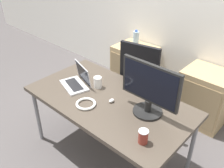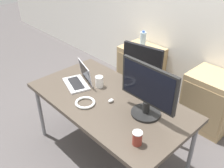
{
  "view_description": "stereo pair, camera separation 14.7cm",
  "coord_description": "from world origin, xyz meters",
  "px_view_note": "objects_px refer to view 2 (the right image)",
  "views": [
    {
      "loc": [
        1.32,
        -1.4,
        2.08
      ],
      "look_at": [
        0.0,
        0.04,
        0.86
      ],
      "focal_mm": 40.0,
      "sensor_mm": 36.0,
      "label": 1
    },
    {
      "loc": [
        1.42,
        -1.3,
        2.08
      ],
      "look_at": [
        0.0,
        0.04,
        0.86
      ],
      "focal_mm": 40.0,
      "sensor_mm": 36.0,
      "label": 2
    }
  ],
  "objects_px": {
    "monitor": "(148,91)",
    "cable_coil": "(85,103)",
    "cabinet_right": "(210,101)",
    "laptop_center": "(79,80)",
    "cabinet_left": "(141,70)",
    "water_bottle": "(143,40)",
    "coffee_cup_brown": "(137,138)",
    "mouse": "(111,101)",
    "coffee_cup_white": "(99,82)",
    "office_chair": "(148,93)"
  },
  "relations": [
    {
      "from": "office_chair",
      "to": "cable_coil",
      "type": "bearing_deg",
      "value": -91.03
    },
    {
      "from": "cabinet_right",
      "to": "water_bottle",
      "type": "bearing_deg",
      "value": 179.88
    },
    {
      "from": "water_bottle",
      "to": "coffee_cup_brown",
      "type": "distance_m",
      "value": 1.86
    },
    {
      "from": "monitor",
      "to": "cable_coil",
      "type": "xyz_separation_m",
      "value": [
        -0.48,
        -0.29,
        -0.23
      ]
    },
    {
      "from": "monitor",
      "to": "coffee_cup_white",
      "type": "relative_size",
      "value": 4.79
    },
    {
      "from": "office_chair",
      "to": "mouse",
      "type": "height_order",
      "value": "office_chair"
    },
    {
      "from": "coffee_cup_white",
      "to": "water_bottle",
      "type": "bearing_deg",
      "value": 108.74
    },
    {
      "from": "monitor",
      "to": "cable_coil",
      "type": "bearing_deg",
      "value": -148.77
    },
    {
      "from": "monitor",
      "to": "coffee_cup_brown",
      "type": "relative_size",
      "value": 4.81
    },
    {
      "from": "office_chair",
      "to": "laptop_center",
      "type": "xyz_separation_m",
      "value": [
        -0.33,
        -0.74,
        0.34
      ]
    },
    {
      "from": "laptop_center",
      "to": "coffee_cup_white",
      "type": "distance_m",
      "value": 0.22
    },
    {
      "from": "cabinet_left",
      "to": "coffee_cup_white",
      "type": "xyz_separation_m",
      "value": [
        0.38,
        -1.11,
        0.42
      ]
    },
    {
      "from": "office_chair",
      "to": "cabinet_left",
      "type": "xyz_separation_m",
      "value": [
        -0.53,
        0.49,
        -0.07
      ]
    },
    {
      "from": "monitor",
      "to": "office_chair",
      "type": "bearing_deg",
      "value": 126.75
    },
    {
      "from": "mouse",
      "to": "cable_coil",
      "type": "xyz_separation_m",
      "value": [
        -0.14,
        -0.19,
        -0.0
      ]
    },
    {
      "from": "cabinet_left",
      "to": "laptop_center",
      "type": "distance_m",
      "value": 1.31
    },
    {
      "from": "laptop_center",
      "to": "monitor",
      "type": "distance_m",
      "value": 0.83
    },
    {
      "from": "coffee_cup_brown",
      "to": "cable_coil",
      "type": "height_order",
      "value": "coffee_cup_brown"
    },
    {
      "from": "mouse",
      "to": "cable_coil",
      "type": "distance_m",
      "value": 0.24
    },
    {
      "from": "cabinet_left",
      "to": "water_bottle",
      "type": "relative_size",
      "value": 2.84
    },
    {
      "from": "coffee_cup_brown",
      "to": "cable_coil",
      "type": "relative_size",
      "value": 0.61
    },
    {
      "from": "cabinet_left",
      "to": "coffee_cup_brown",
      "type": "relative_size",
      "value": 6.02
    },
    {
      "from": "office_chair",
      "to": "water_bottle",
      "type": "bearing_deg",
      "value": 136.96
    },
    {
      "from": "monitor",
      "to": "coffee_cup_white",
      "type": "xyz_separation_m",
      "value": [
        -0.61,
        -0.0,
        -0.18
      ]
    },
    {
      "from": "water_bottle",
      "to": "mouse",
      "type": "distance_m",
      "value": 1.38
    },
    {
      "from": "mouse",
      "to": "cable_coil",
      "type": "height_order",
      "value": "mouse"
    },
    {
      "from": "cabinet_right",
      "to": "office_chair",
      "type": "bearing_deg",
      "value": -138.32
    },
    {
      "from": "office_chair",
      "to": "monitor",
      "type": "bearing_deg",
      "value": -53.25
    },
    {
      "from": "coffee_cup_brown",
      "to": "office_chair",
      "type": "bearing_deg",
      "value": 124.56
    },
    {
      "from": "water_bottle",
      "to": "coffee_cup_brown",
      "type": "xyz_separation_m",
      "value": [
        1.18,
        -1.43,
        -0.03
      ]
    },
    {
      "from": "monitor",
      "to": "cable_coil",
      "type": "relative_size",
      "value": 2.92
    },
    {
      "from": "cabinet_right",
      "to": "mouse",
      "type": "relative_size",
      "value": 11.97
    },
    {
      "from": "office_chair",
      "to": "cabinet_right",
      "type": "relative_size",
      "value": 1.59
    },
    {
      "from": "water_bottle",
      "to": "mouse",
      "type": "height_order",
      "value": "water_bottle"
    },
    {
      "from": "water_bottle",
      "to": "coffee_cup_brown",
      "type": "bearing_deg",
      "value": -50.64
    },
    {
      "from": "monitor",
      "to": "cabinet_left",
      "type": "bearing_deg",
      "value": 131.74
    },
    {
      "from": "laptop_center",
      "to": "mouse",
      "type": "bearing_deg",
      "value": 2.33
    },
    {
      "from": "cabinet_right",
      "to": "laptop_center",
      "type": "relative_size",
      "value": 1.87
    },
    {
      "from": "cabinet_left",
      "to": "cabinet_right",
      "type": "xyz_separation_m",
      "value": [
        1.08,
        0.0,
        0.0
      ]
    },
    {
      "from": "water_bottle",
      "to": "coffee_cup_white",
      "type": "xyz_separation_m",
      "value": [
        0.38,
        -1.11,
        -0.03
      ]
    },
    {
      "from": "laptop_center",
      "to": "coffee_cup_white",
      "type": "height_order",
      "value": "laptop_center"
    },
    {
      "from": "cabinet_left",
      "to": "cable_coil",
      "type": "xyz_separation_m",
      "value": [
        0.51,
        -1.4,
        0.38
      ]
    },
    {
      "from": "monitor",
      "to": "coffee_cup_white",
      "type": "bearing_deg",
      "value": -179.84
    },
    {
      "from": "cabinet_right",
      "to": "monitor",
      "type": "relative_size",
      "value": 1.25
    },
    {
      "from": "cabinet_right",
      "to": "laptop_center",
      "type": "bearing_deg",
      "value": -125.78
    },
    {
      "from": "water_bottle",
      "to": "monitor",
      "type": "height_order",
      "value": "monitor"
    },
    {
      "from": "laptop_center",
      "to": "cable_coil",
      "type": "relative_size",
      "value": 1.96
    },
    {
      "from": "office_chair",
      "to": "cabinet_right",
      "type": "distance_m",
      "value": 0.74
    },
    {
      "from": "coffee_cup_brown",
      "to": "cabinet_left",
      "type": "bearing_deg",
      "value": 129.4
    },
    {
      "from": "cabinet_left",
      "to": "coffee_cup_brown",
      "type": "distance_m",
      "value": 1.9
    }
  ]
}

